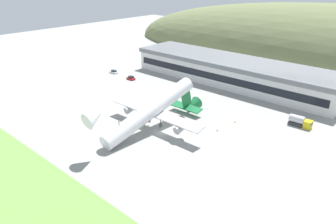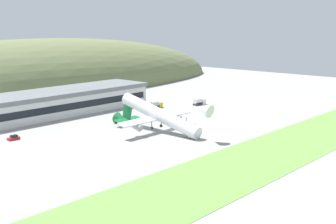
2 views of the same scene
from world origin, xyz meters
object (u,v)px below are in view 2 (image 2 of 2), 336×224
object	(u,v)px
service_car_1	(14,138)
traffic_cone_1	(163,119)
fuel_truck	(199,102)
cargo_airplane	(158,115)
traffic_cone_0	(149,116)
terminal_building	(55,101)
box_truck	(156,105)

from	to	relation	value
service_car_1	traffic_cone_1	distance (m)	58.52
fuel_truck	traffic_cone_1	bearing A→B (deg)	-164.28
cargo_airplane	service_car_1	world-z (taller)	cargo_airplane
fuel_truck	service_car_1	bearing A→B (deg)	176.30
service_car_1	traffic_cone_0	bearing A→B (deg)	-7.51
traffic_cone_0	cargo_airplane	bearing A→B (deg)	-128.59
traffic_cone_1	service_car_1	bearing A→B (deg)	163.82
cargo_airplane	traffic_cone_1	world-z (taller)	cargo_airplane
terminal_building	service_car_1	distance (m)	43.63
box_truck	traffic_cone_0	xyz separation A→B (m)	(-16.10, -10.92, -1.24)
box_truck	traffic_cone_0	bearing A→B (deg)	-145.85
traffic_cone_0	terminal_building	bearing A→B (deg)	123.57
box_truck	service_car_1	bearing A→B (deg)	-177.32
cargo_airplane	traffic_cone_1	size ratio (longest dim) A/B	78.88
terminal_building	fuel_truck	distance (m)	66.37
terminal_building	box_truck	world-z (taller)	terminal_building
fuel_truck	cargo_airplane	bearing A→B (deg)	-157.29
traffic_cone_1	cargo_airplane	bearing A→B (deg)	-143.40
fuel_truck	traffic_cone_1	size ratio (longest dim) A/B	11.95
fuel_truck	traffic_cone_0	world-z (taller)	fuel_truck
traffic_cone_0	traffic_cone_1	size ratio (longest dim) A/B	1.00
cargo_airplane	fuel_truck	xyz separation A→B (m)	(52.07, 21.79, -4.28)
terminal_building	fuel_truck	world-z (taller)	terminal_building
fuel_truck	box_truck	xyz separation A→B (m)	(-19.78, 9.42, -0.03)
box_truck	traffic_cone_1	distance (m)	25.94
cargo_airplane	box_truck	bearing A→B (deg)	44.03
service_car_1	traffic_cone_1	bearing A→B (deg)	-16.18
traffic_cone_0	traffic_cone_1	distance (m)	8.83
cargo_airplane	traffic_cone_0	world-z (taller)	cargo_airplane
box_truck	traffic_cone_0	size ratio (longest dim) A/B	11.99
service_car_1	fuel_truck	world-z (taller)	fuel_truck
service_car_1	fuel_truck	xyz separation A→B (m)	(92.80, -6.00, 0.88)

